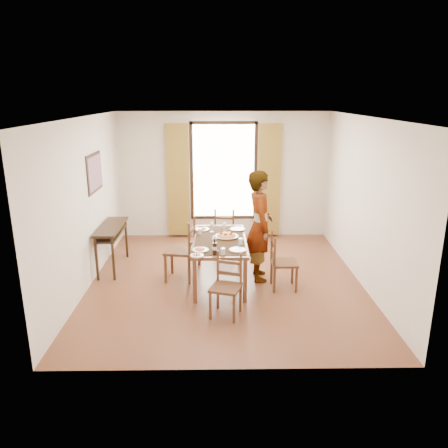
{
  "coord_description": "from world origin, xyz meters",
  "views": [
    {
      "loc": [
        -0.14,
        -6.82,
        3.03
      ],
      "look_at": [
        -0.03,
        0.0,
        1.0
      ],
      "focal_mm": 35.0,
      "sensor_mm": 36.0,
      "label": 1
    }
  ],
  "objects_px": {
    "console_table": "(111,232)",
    "pasta_platter": "(226,234)",
    "dining_table": "(220,243)",
    "man": "(260,226)"
  },
  "relations": [
    {
      "from": "console_table",
      "to": "dining_table",
      "type": "height_order",
      "value": "console_table"
    },
    {
      "from": "dining_table",
      "to": "pasta_platter",
      "type": "relative_size",
      "value": 4.17
    },
    {
      "from": "man",
      "to": "pasta_platter",
      "type": "relative_size",
      "value": 4.65
    },
    {
      "from": "console_table",
      "to": "man",
      "type": "distance_m",
      "value": 2.65
    },
    {
      "from": "dining_table",
      "to": "pasta_platter",
      "type": "height_order",
      "value": "pasta_platter"
    },
    {
      "from": "pasta_platter",
      "to": "console_table",
      "type": "bearing_deg",
      "value": 164.92
    },
    {
      "from": "console_table",
      "to": "pasta_platter",
      "type": "distance_m",
      "value": 2.12
    },
    {
      "from": "dining_table",
      "to": "man",
      "type": "bearing_deg",
      "value": 13.15
    },
    {
      "from": "dining_table",
      "to": "console_table",
      "type": "bearing_deg",
      "value": 161.47
    },
    {
      "from": "console_table",
      "to": "dining_table",
      "type": "distance_m",
      "value": 2.03
    }
  ]
}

